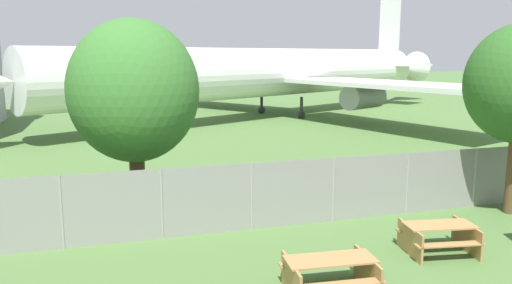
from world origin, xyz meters
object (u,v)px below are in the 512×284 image
at_px(airplane, 269,73).
at_px(tree_near_hangar, 134,92).
at_px(picnic_bench_open_grass, 330,271).
at_px(picnic_bench_near_cabin, 439,235).

bearing_deg(airplane, tree_near_hangar, 35.93).
xyz_separation_m(picnic_bench_open_grass, tree_near_hangar, (-3.55, 6.32, 3.40)).
height_order(picnic_bench_open_grass, tree_near_hangar, tree_near_hangar).
bearing_deg(picnic_bench_near_cabin, tree_near_hangar, 144.02).
height_order(airplane, picnic_bench_open_grass, airplane).
bearing_deg(tree_near_hangar, picnic_bench_open_grass, -60.66).
relative_size(picnic_bench_near_cabin, picnic_bench_open_grass, 0.96).
relative_size(airplane, picnic_bench_near_cabin, 21.90).
bearing_deg(airplane, picnic_bench_open_grass, 47.69).
height_order(picnic_bench_near_cabin, picnic_bench_open_grass, same).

